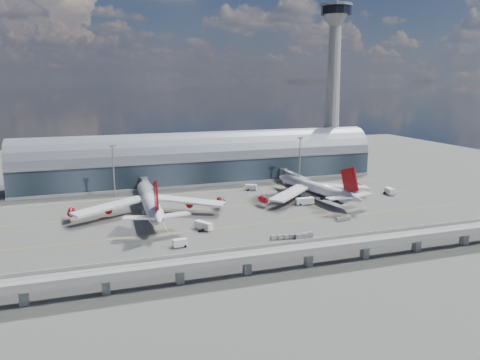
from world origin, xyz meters
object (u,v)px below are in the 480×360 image
object	(u,v)px
floodlight_mast_right	(300,159)
service_truck_2	(305,201)
airliner_left	(150,202)
service_truck_3	(389,191)
control_tower	(333,88)
service_truck_4	(307,195)
cargo_train_0	(283,237)
service_truck_5	(251,187)
service_truck_0	(204,226)
cargo_train_2	(343,219)
service_truck_1	(180,243)
airliner_right	(316,189)
cargo_train_1	(304,236)
floodlight_mast_left	(114,169)

from	to	relation	value
floodlight_mast_right	service_truck_2	world-z (taller)	floodlight_mast_right
airliner_left	service_truck_3	distance (m)	119.11
control_tower	service_truck_2	distance (m)	102.10
service_truck_4	cargo_train_0	bearing A→B (deg)	-148.40
service_truck_5	cargo_train_0	distance (m)	78.30
service_truck_3	service_truck_0	bearing A→B (deg)	-156.34
service_truck_3	cargo_train_0	xyz separation A→B (m)	(-78.12, -45.22, -0.84)
service_truck_3	cargo_train_2	bearing A→B (deg)	-135.09
service_truck_0	service_truck_3	distance (m)	105.61
service_truck_0	service_truck_1	bearing A→B (deg)	-159.55
airliner_right	service_truck_1	size ratio (longest dim) A/B	12.64
service_truck_3	service_truck_4	bearing A→B (deg)	-178.59
control_tower	cargo_train_1	world-z (taller)	control_tower
floodlight_mast_left	airliner_right	xyz separation A→B (m)	(90.94, -36.34, -8.44)
service_truck_4	service_truck_5	size ratio (longest dim) A/B	0.89
service_truck_2	floodlight_mast_right	bearing A→B (deg)	-19.05
service_truck_4	service_truck_5	distance (m)	31.97
control_tower	service_truck_5	world-z (taller)	control_tower
service_truck_0	cargo_train_1	xyz separation A→B (m)	(32.20, -21.06, -0.71)
service_truck_2	cargo_train_2	bearing A→B (deg)	-169.38
service_truck_1	airliner_left	bearing A→B (deg)	1.72
service_truck_1	service_truck_3	distance (m)	122.08
floodlight_mast_left	airliner_left	size ratio (longest dim) A/B	0.37
floodlight_mast_left	service_truck_5	size ratio (longest dim) A/B	4.01
service_truck_2	service_truck_3	bearing A→B (deg)	-81.75
cargo_train_0	control_tower	bearing A→B (deg)	-43.98
service_truck_4	floodlight_mast_right	bearing A→B (deg)	45.87
airliner_right	service_truck_1	xyz separation A→B (m)	(-74.99, -44.59, -3.78)
control_tower	cargo_train_0	size ratio (longest dim) A/B	11.09
service_truck_5	service_truck_4	bearing A→B (deg)	-113.99
service_truck_5	service_truck_1	bearing A→B (deg)	172.60
airliner_left	cargo_train_0	xyz separation A→B (m)	(40.90, -45.47, -5.24)
service_truck_4	service_truck_5	bearing A→B (deg)	103.74
airliner_right	service_truck_3	xyz separation A→B (m)	(39.83, -3.13, -3.55)
control_tower	service_truck_0	bearing A→B (deg)	-138.93
airliner_left	cargo_train_2	world-z (taller)	airliner_left
service_truck_0	cargo_train_2	world-z (taller)	service_truck_0
control_tower	floodlight_mast_right	bearing A→B (deg)	-141.34
airliner_right	service_truck_0	distance (m)	68.98
floodlight_mast_left	service_truck_3	size ratio (longest dim) A/B	3.69
floodlight_mast_right	service_truck_5	size ratio (longest dim) A/B	4.01
cargo_train_1	service_truck_2	bearing A→B (deg)	-14.47
service_truck_2	cargo_train_0	world-z (taller)	service_truck_2
floodlight_mast_right	airliner_left	bearing A→B (deg)	-156.04
service_truck_0	control_tower	bearing A→B (deg)	9.30
airliner_left	service_truck_3	size ratio (longest dim) A/B	9.96
control_tower	service_truck_1	world-z (taller)	control_tower
service_truck_3	airliner_left	bearing A→B (deg)	-170.45
airliner_left	service_truck_0	xyz separation A→B (m)	(16.55, -25.78, -4.43)
service_truck_3	cargo_train_1	bearing A→B (deg)	-136.79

